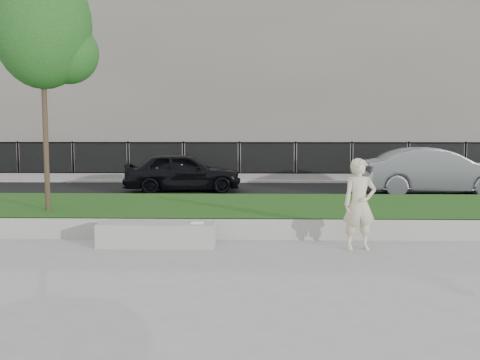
{
  "coord_description": "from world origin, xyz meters",
  "views": [
    {
      "loc": [
        -0.04,
        -8.97,
        2.09
      ],
      "look_at": [
        -0.3,
        1.2,
        1.12
      ],
      "focal_mm": 40.0,
      "sensor_mm": 36.0,
      "label": 1
    }
  ],
  "objects_px": {
    "stone_bench": "(157,235)",
    "young_tree": "(46,30)",
    "man": "(359,204)",
    "car_dark": "(183,172)",
    "book": "(197,223)",
    "car_silver": "(435,171)"
  },
  "relations": [
    {
      "from": "book",
      "to": "car_silver",
      "type": "relative_size",
      "value": 0.05
    },
    {
      "from": "stone_bench",
      "to": "man",
      "type": "relative_size",
      "value": 1.3
    },
    {
      "from": "book",
      "to": "car_dark",
      "type": "xyz_separation_m",
      "value": [
        -1.34,
        8.11,
        0.25
      ]
    },
    {
      "from": "car_dark",
      "to": "stone_bench",
      "type": "bearing_deg",
      "value": 175.96
    },
    {
      "from": "man",
      "to": "young_tree",
      "type": "xyz_separation_m",
      "value": [
        -6.08,
        1.83,
        3.32
      ]
    },
    {
      "from": "stone_bench",
      "to": "car_dark",
      "type": "bearing_deg",
      "value": 94.28
    },
    {
      "from": "stone_bench",
      "to": "car_dark",
      "type": "xyz_separation_m",
      "value": [
        -0.6,
        8.09,
        0.48
      ]
    },
    {
      "from": "book",
      "to": "young_tree",
      "type": "relative_size",
      "value": 0.04
    },
    {
      "from": "car_silver",
      "to": "young_tree",
      "type": "bearing_deg",
      "value": 121.37
    },
    {
      "from": "man",
      "to": "book",
      "type": "xyz_separation_m",
      "value": [
        -2.83,
        0.13,
        -0.36
      ]
    },
    {
      "from": "car_dark",
      "to": "car_silver",
      "type": "xyz_separation_m",
      "value": [
        8.03,
        -0.64,
        0.09
      ]
    },
    {
      "from": "book",
      "to": "car_dark",
      "type": "distance_m",
      "value": 8.22
    },
    {
      "from": "young_tree",
      "to": "car_silver",
      "type": "relative_size",
      "value": 1.14
    },
    {
      "from": "stone_bench",
      "to": "man",
      "type": "distance_m",
      "value": 3.62
    },
    {
      "from": "stone_bench",
      "to": "young_tree",
      "type": "relative_size",
      "value": 0.41
    },
    {
      "from": "stone_bench",
      "to": "book",
      "type": "relative_size",
      "value": 9.57
    },
    {
      "from": "stone_bench",
      "to": "car_silver",
      "type": "xyz_separation_m",
      "value": [
        7.43,
        7.45,
        0.56
      ]
    },
    {
      "from": "stone_bench",
      "to": "man",
      "type": "bearing_deg",
      "value": -2.41
    },
    {
      "from": "man",
      "to": "stone_bench",
      "type": "bearing_deg",
      "value": 170.57
    },
    {
      "from": "man",
      "to": "car_dark",
      "type": "bearing_deg",
      "value": 109.83
    },
    {
      "from": "book",
      "to": "young_tree",
      "type": "bearing_deg",
      "value": 154.93
    },
    {
      "from": "stone_bench",
      "to": "car_dark",
      "type": "height_order",
      "value": "car_dark"
    }
  ]
}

